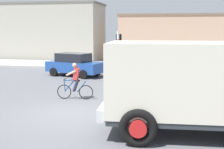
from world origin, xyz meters
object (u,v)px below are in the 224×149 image
object	(u,v)px
truck_foreground	(192,82)
car_red_near	(75,64)
traffic_light_pole	(118,55)
cyclist	(75,81)

from	to	relation	value
truck_foreground	car_red_near	xyz separation A→B (m)	(-7.45, 11.10, -0.85)
truck_foreground	car_red_near	distance (m)	13.39
truck_foreground	traffic_light_pole	xyz separation A→B (m)	(-3.20, 4.81, 0.40)
truck_foreground	car_red_near	world-z (taller)	truck_foreground
cyclist	traffic_light_pole	size ratio (longest dim) A/B	0.54
truck_foreground	traffic_light_pole	distance (m)	5.79
cyclist	car_red_near	distance (m)	7.38
cyclist	car_red_near	size ratio (longest dim) A/B	0.40
traffic_light_pole	truck_foreground	bearing A→B (deg)	-56.36
truck_foreground	car_red_near	size ratio (longest dim) A/B	1.29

